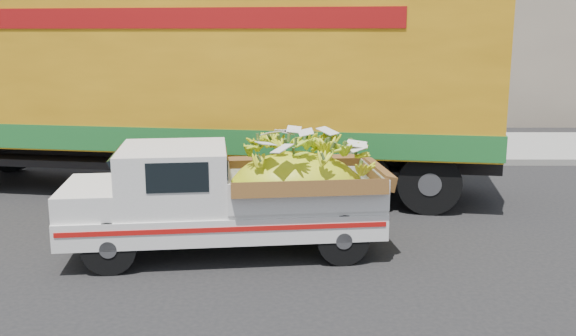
{
  "coord_description": "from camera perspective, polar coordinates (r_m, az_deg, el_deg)",
  "views": [
    {
      "loc": [
        0.58,
        -9.06,
        3.13
      ],
      "look_at": [
        0.56,
        0.51,
        1.08
      ],
      "focal_mm": 40.0,
      "sensor_mm": 36.0,
      "label": 1
    }
  ],
  "objects": [
    {
      "name": "ground",
      "position": [
        9.6,
        -3.36,
        -6.98
      ],
      "size": [
        100.0,
        100.0,
        0.0
      ],
      "primitive_type": "plane",
      "color": "black",
      "rests_on": "ground"
    },
    {
      "name": "semi_trailer",
      "position": [
        12.77,
        -9.04,
        7.4
      ],
      "size": [
        12.07,
        4.36,
        3.8
      ],
      "rotation": [
        0.0,
        0.0,
        -0.16
      ],
      "color": "black",
      "rests_on": "ground"
    },
    {
      "name": "sidewalk",
      "position": [
        17.41,
        -1.78,
        1.95
      ],
      "size": [
        60.0,
        4.0,
        0.14
      ],
      "primitive_type": "cube",
      "color": "gray",
      "rests_on": "ground"
    },
    {
      "name": "building_left",
      "position": [
        24.58,
        -20.62,
        9.86
      ],
      "size": [
        18.0,
        6.0,
        5.0
      ],
      "primitive_type": "cube",
      "color": "gray",
      "rests_on": "ground"
    },
    {
      "name": "curb",
      "position": [
        15.35,
        -2.04,
        0.59
      ],
      "size": [
        60.0,
        0.25,
        0.15
      ],
      "primitive_type": "cube",
      "color": "gray",
      "rests_on": "ground"
    },
    {
      "name": "pickup_truck",
      "position": [
        9.19,
        -3.59,
        -2.42
      ],
      "size": [
        4.59,
        2.13,
        1.56
      ],
      "rotation": [
        0.0,
        0.0,
        0.12
      ],
      "color": "black",
      "rests_on": "ground"
    }
  ]
}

